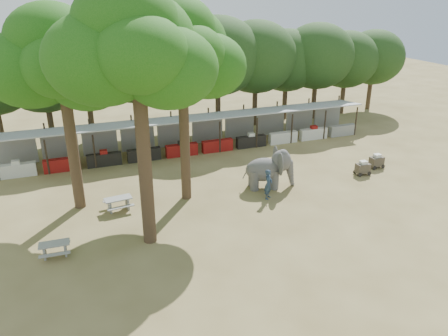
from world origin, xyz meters
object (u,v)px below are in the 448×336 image
object	(u,v)px
picnic_table_near	(55,248)
picnic_table_far	(118,202)
elephant	(270,169)
handler	(268,184)
yard_tree_center	(132,48)
cart_front	(363,168)
cart_back	(377,161)
yard_tree_left	(57,60)
yard_tree_back	(178,50)

from	to	relation	value
picnic_table_near	picnic_table_far	bearing A→B (deg)	49.00
elephant	handler	xyz separation A→B (m)	(-0.78, -1.44, -0.31)
yard_tree_center	picnic_table_near	distance (m)	9.74
elephant	cart_front	xyz separation A→B (m)	(6.68, -0.42, -0.74)
picnic_table_far	cart_back	distance (m)	17.61
yard_tree_left	cart_back	world-z (taller)	yard_tree_left
handler	cart_back	xyz separation A→B (m)	(9.12, 1.71, -0.42)
yard_tree_back	picnic_table_near	xyz separation A→B (m)	(-7.25, -3.98, -8.10)
yard_tree_center	picnic_table_far	xyz separation A→B (m)	(-0.86, 3.62, -8.72)
elephant	yard_tree_back	bearing A→B (deg)	-172.32
yard_tree_left	cart_front	world-z (taller)	yard_tree_left
cart_front	yard_tree_center	bearing A→B (deg)	-166.97
yard_tree_back	elephant	world-z (taller)	yard_tree_back
cart_back	picnic_table_far	bearing A→B (deg)	177.82
yard_tree_left	elephant	bearing A→B (deg)	-7.51
picnic_table_far	cart_front	xyz separation A→B (m)	(15.96, -0.55, -0.00)
picnic_table_far	elephant	bearing A→B (deg)	-7.02
yard_tree_back	picnic_table_far	world-z (taller)	yard_tree_back
handler	picnic_table_near	xyz separation A→B (m)	(-11.88, -2.03, -0.46)
yard_tree_center	picnic_table_near	size ratio (longest dim) A/B	8.55
yard_tree_left	yard_tree_back	size ratio (longest dim) A/B	0.97
yard_tree_left	yard_tree_center	xyz separation A→B (m)	(3.00, -5.00, 1.01)
yard_tree_left	yard_tree_center	world-z (taller)	yard_tree_center
elephant	picnic_table_near	bearing A→B (deg)	-151.64
yard_tree_left	cart_back	xyz separation A→B (m)	(19.75, -1.24, -7.71)
cart_front	cart_back	distance (m)	1.79
yard_tree_left	cart_front	distance (m)	19.77
elephant	cart_front	world-z (taller)	elephant
yard_tree_left	yard_tree_back	bearing A→B (deg)	-9.46
picnic_table_far	cart_back	xyz separation A→B (m)	(17.61, 0.14, 0.01)
elephant	picnic_table_near	distance (m)	13.16
picnic_table_near	cart_back	world-z (taller)	cart_back
cart_front	cart_back	size ratio (longest dim) A/B	0.96
picnic_table_far	picnic_table_near	bearing A→B (deg)	-139.51
yard_tree_center	picnic_table_near	world-z (taller)	yard_tree_center
yard_tree_center	handler	bearing A→B (deg)	15.06
yard_tree_left	yard_tree_center	bearing A→B (deg)	-59.04
picnic_table_near	yard_tree_back	bearing A→B (deg)	31.03
elephant	cart_back	xyz separation A→B (m)	(8.34, 0.26, -0.73)
picnic_table_near	picnic_table_far	size ratio (longest dim) A/B	0.87
cart_back	yard_tree_center	bearing A→B (deg)	-169.98
yard_tree_center	yard_tree_back	bearing A→B (deg)	53.14
cart_back	elephant	bearing A→B (deg)	179.17
yard_tree_left	cart_back	size ratio (longest dim) A/B	10.50
yard_tree_center	cart_back	size ratio (longest dim) A/B	11.47
elephant	picnic_table_far	world-z (taller)	elephant
yard_tree_center	handler	world-z (taller)	yard_tree_center
picnic_table_near	cart_front	size ratio (longest dim) A/B	1.39
cart_front	cart_back	xyz separation A→B (m)	(1.65, 0.68, 0.01)
yard_tree_back	cart_front	world-z (taller)	yard_tree_back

